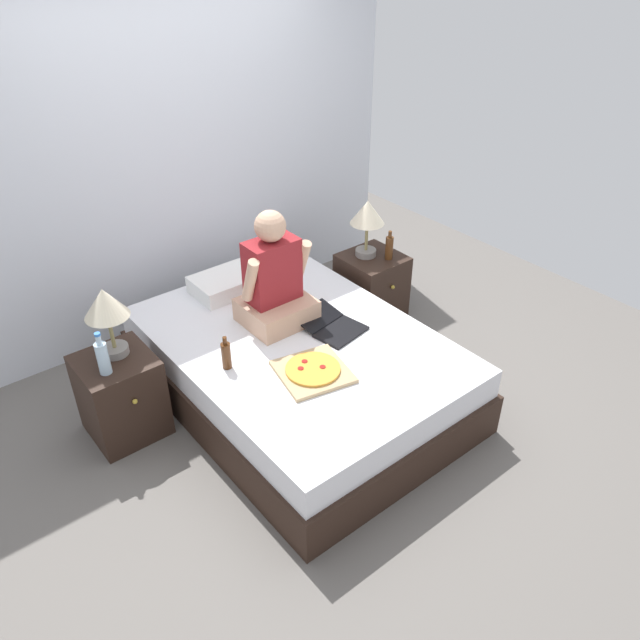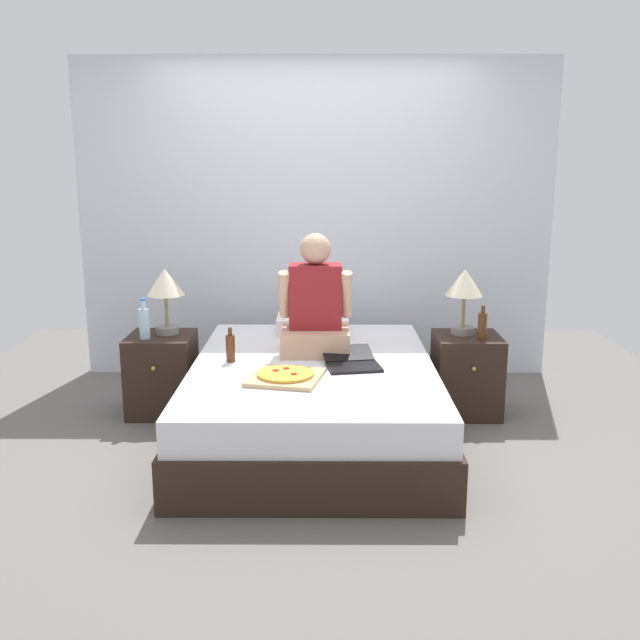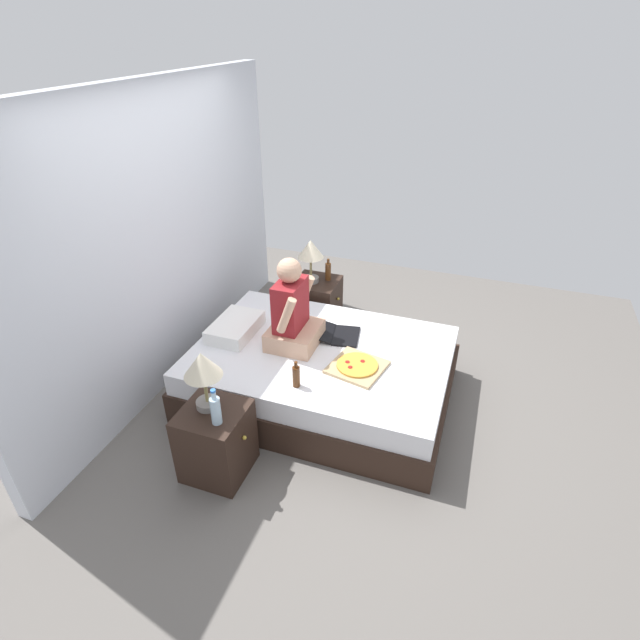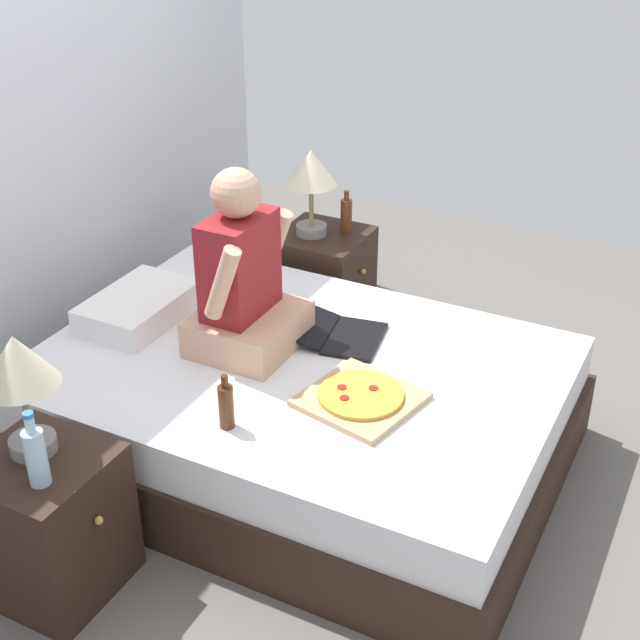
{
  "view_description": "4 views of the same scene",
  "coord_description": "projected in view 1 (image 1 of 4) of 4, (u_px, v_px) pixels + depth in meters",
  "views": [
    {
      "loc": [
        -1.95,
        -2.65,
        2.79
      ],
      "look_at": [
        -0.01,
        -0.25,
        0.75
      ],
      "focal_mm": 35.0,
      "sensor_mm": 36.0,
      "label": 1
    },
    {
      "loc": [
        0.07,
        -4.28,
        1.73
      ],
      "look_at": [
        0.04,
        -0.06,
        0.77
      ],
      "focal_mm": 40.0,
      "sensor_mm": 36.0,
      "label": 2
    },
    {
      "loc": [
        -3.24,
        -1.14,
        2.86
      ],
      "look_at": [
        0.09,
        0.05,
        0.71
      ],
      "focal_mm": 28.0,
      "sensor_mm": 36.0,
      "label": 3
    },
    {
      "loc": [
        -2.72,
        -1.5,
        2.43
      ],
      "look_at": [
        -0.08,
        -0.14,
        0.76
      ],
      "focal_mm": 50.0,
      "sensor_mm": 36.0,
      "label": 4
    }
  ],
  "objects": [
    {
      "name": "pillow",
      "position": [
        229.0,
        282.0,
        4.49
      ],
      "size": [
        0.52,
        0.34,
        0.12
      ],
      "primitive_type": "cube",
      "color": "white",
      "rests_on": "bed"
    },
    {
      "name": "ground_plane",
      "position": [
        299.0,
        396.0,
        4.28
      ],
      "size": [
        5.74,
        5.74,
        0.0
      ],
      "primitive_type": "plane",
      "color": "#66605B"
    },
    {
      "name": "nightstand_left",
      "position": [
        121.0,
        396.0,
        3.85
      ],
      "size": [
        0.44,
        0.47,
        0.55
      ],
      "color": "black",
      "rests_on": "ground"
    },
    {
      "name": "nightstand_right",
      "position": [
        371.0,
        288.0,
        4.95
      ],
      "size": [
        0.44,
        0.47,
        0.55
      ],
      "color": "black",
      "rests_on": "ground"
    },
    {
      "name": "water_bottle",
      "position": [
        103.0,
        357.0,
        3.54
      ],
      "size": [
        0.07,
        0.07,
        0.28
      ],
      "color": "silver",
      "rests_on": "nightstand_left"
    },
    {
      "name": "pizza_box",
      "position": [
        313.0,
        371.0,
        3.69
      ],
      "size": [
        0.48,
        0.48,
        0.05
      ],
      "color": "tan",
      "rests_on": "bed"
    },
    {
      "name": "beer_bottle_on_bed",
      "position": [
        226.0,
        355.0,
        3.7
      ],
      "size": [
        0.06,
        0.06,
        0.22
      ],
      "color": "#4C2811",
      "rests_on": "bed"
    },
    {
      "name": "beer_bottle",
      "position": [
        389.0,
        247.0,
        4.72
      ],
      "size": [
        0.06,
        0.06,
        0.23
      ],
      "color": "#512D14",
      "rests_on": "nightstand_right"
    },
    {
      "name": "lamp_on_right_nightstand",
      "position": [
        367.0,
        216.0,
        4.64
      ],
      "size": [
        0.26,
        0.26,
        0.45
      ],
      "color": "gray",
      "rests_on": "nightstand_right"
    },
    {
      "name": "wall_back",
      "position": [
        176.0,
        163.0,
        4.52
      ],
      "size": [
        3.74,
        0.12,
        2.5
      ],
      "primitive_type": "cube",
      "color": "silver",
      "rests_on": "ground"
    },
    {
      "name": "lamp_on_left_nightstand",
      "position": [
        106.0,
        308.0,
        3.57
      ],
      "size": [
        0.26,
        0.26,
        0.45
      ],
      "color": "gray",
      "rests_on": "nightstand_left"
    },
    {
      "name": "laptop",
      "position": [
        333.0,
        327.0,
        4.08
      ],
      "size": [
        0.38,
        0.46,
        0.07
      ],
      "color": "black",
      "rests_on": "bed"
    },
    {
      "name": "person_seated",
      "position": [
        274.0,
        283.0,
        4.03
      ],
      "size": [
        0.47,
        0.4,
        0.78
      ],
      "color": "tan",
      "rests_on": "bed"
    },
    {
      "name": "bed",
      "position": [
        299.0,
        368.0,
        4.15
      ],
      "size": [
        1.54,
        2.15,
        0.49
      ],
      "color": "black",
      "rests_on": "ground"
    }
  ]
}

